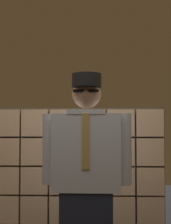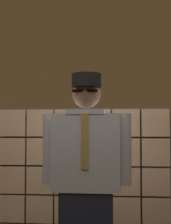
% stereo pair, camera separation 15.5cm
% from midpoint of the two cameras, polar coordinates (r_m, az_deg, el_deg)
% --- Properties ---
extents(glass_block_wall, '(1.96, 0.10, 1.64)m').
position_cam_midpoint_polar(glass_block_wall, '(3.90, 0.71, -11.42)').
color(glass_block_wall, '#E0B78C').
rests_on(glass_block_wall, ground).
extents(standing_person, '(0.73, 0.31, 1.83)m').
position_cam_midpoint_polar(standing_person, '(2.81, 1.77, -11.58)').
color(standing_person, '#1E2333').
rests_on(standing_person, ground).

